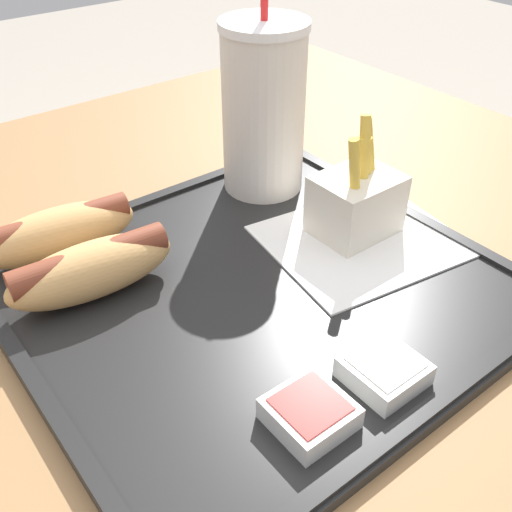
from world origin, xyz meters
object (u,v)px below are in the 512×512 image
object	(u,v)px
hot_dog_far	(58,232)
sauce_cup_ketchup	(310,412)
hot_dog_near	(91,268)
soda_cup	(264,109)
sauce_cup_mayo	(384,370)
fries_carton	(356,201)

from	to	relation	value
hot_dog_far	sauce_cup_ketchup	xyz separation A→B (m)	(0.05, -0.27, -0.02)
hot_dog_far	hot_dog_near	bearing A→B (deg)	-90.00
hot_dog_far	hot_dog_near	distance (m)	0.07
soda_cup	sauce_cup_ketchup	size ratio (longest dim) A/B	4.15
sauce_cup_ketchup	soda_cup	bearing A→B (deg)	57.09
hot_dog_near	sauce_cup_mayo	size ratio (longest dim) A/B	2.88
soda_cup	hot_dog_near	xyz separation A→B (m)	(-0.22, -0.05, -0.06)
sauce_cup_mayo	sauce_cup_ketchup	distance (m)	0.06
hot_dog_near	sauce_cup_ketchup	size ratio (longest dim) A/B	2.88
soda_cup	hot_dog_near	size ratio (longest dim) A/B	1.44
soda_cup	fries_carton	size ratio (longest dim) A/B	1.80
soda_cup	sauce_cup_ketchup	bearing A→B (deg)	-122.91
hot_dog_far	hot_dog_near	size ratio (longest dim) A/B	1.00
hot_dog_far	sauce_cup_mayo	size ratio (longest dim) A/B	2.90
sauce_cup_ketchup	hot_dog_far	bearing A→B (deg)	100.54
fries_carton	sauce_cup_mayo	xyz separation A→B (m)	(-0.12, -0.14, -0.02)
hot_dog_far	sauce_cup_ketchup	world-z (taller)	hot_dog_far
hot_dog_far	sauce_cup_mayo	distance (m)	0.30
soda_cup	hot_dog_far	world-z (taller)	soda_cup
soda_cup	fries_carton	xyz separation A→B (m)	(0.01, -0.12, -0.05)
soda_cup	hot_dog_far	bearing A→B (deg)	177.17
fries_carton	hot_dog_far	bearing A→B (deg)	150.10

